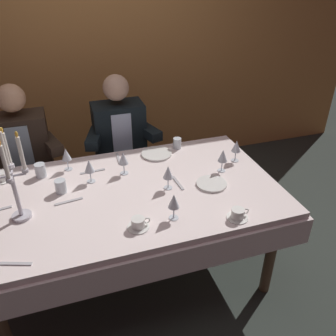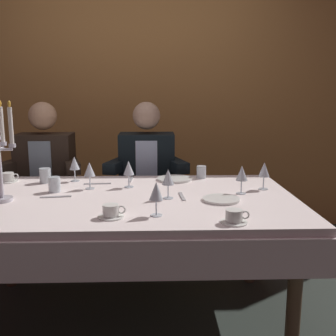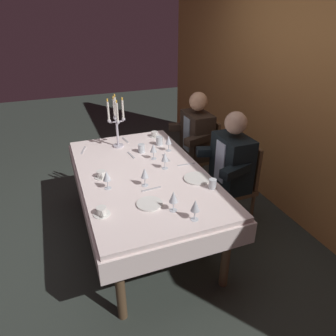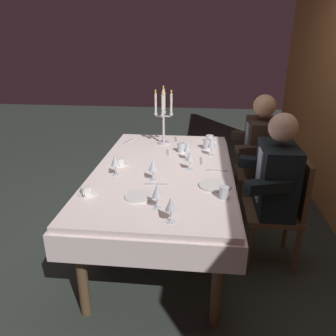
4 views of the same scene
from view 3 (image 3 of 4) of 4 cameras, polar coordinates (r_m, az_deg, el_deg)
ground_plane at (r=3.25m, az=-4.29°, el=-12.32°), size 12.00×12.00×0.00m
back_wall at (r=3.43m, az=23.17°, el=13.16°), size 6.00×0.12×2.70m
dining_table at (r=2.89m, az=-4.71°, el=-2.81°), size 1.94×1.14×0.74m
candelabra at (r=3.29m, az=-9.46°, el=8.24°), size 0.19×0.19×0.57m
dinner_plate_0 at (r=2.71m, az=5.37°, el=-1.92°), size 0.23×0.23×0.01m
dinner_plate_1 at (r=2.37m, az=-3.43°, el=-6.59°), size 0.20×0.20×0.01m
wine_glass_0 at (r=3.02m, az=-2.71°, el=3.65°), size 0.07×0.07×0.16m
wine_glass_1 at (r=2.56m, az=-4.33°, el=-0.99°), size 0.07×0.07×0.16m
wine_glass_2 at (r=2.56m, az=-11.23°, el=-1.51°), size 0.07×0.07×0.16m
wine_glass_3 at (r=2.16m, az=5.04°, el=-6.98°), size 0.07×0.07×0.16m
wine_glass_4 at (r=2.24m, az=1.01°, el=-5.46°), size 0.07×0.07×0.16m
wine_glass_5 at (r=3.20m, az=0.10°, el=5.11°), size 0.07×0.07×0.16m
wine_glass_6 at (r=2.83m, az=-0.58°, el=2.01°), size 0.07×0.07×0.16m
water_tumbler_0 at (r=2.58m, az=8.21°, el=-2.90°), size 0.06×0.06×0.08m
water_tumbler_1 at (r=3.37m, az=-1.61°, el=5.03°), size 0.07×0.07×0.09m
water_tumbler_2 at (r=3.20m, az=-4.91°, el=3.63°), size 0.07×0.07×0.09m
coffee_cup_0 at (r=2.78m, az=-12.22°, el=-1.18°), size 0.13×0.12×0.06m
coffee_cup_1 at (r=2.30m, az=-12.14°, el=-7.84°), size 0.13×0.12×0.06m
coffee_cup_2 at (r=3.60m, az=-2.48°, el=6.20°), size 0.13×0.12×0.06m
knife_0 at (r=3.37m, az=-15.33°, el=3.20°), size 0.19×0.08×0.01m
spoon_1 at (r=2.56m, az=-3.05°, el=-3.89°), size 0.03×0.17×0.01m
spoon_2 at (r=3.08m, az=-0.34°, el=1.90°), size 0.17×0.03×0.01m
fork_3 at (r=3.16m, az=-6.84°, el=2.37°), size 0.17×0.04×0.01m
spoon_4 at (r=3.54m, az=-7.88°, el=5.12°), size 0.17×0.04×0.01m
fork_5 at (r=2.95m, az=3.36°, el=0.66°), size 0.03×0.17×0.01m
seated_diner_0 at (r=3.70m, az=5.42°, el=6.17°), size 0.63×0.48×1.24m
seated_diner_1 at (r=3.08m, az=11.76°, el=1.13°), size 0.63×0.48×1.24m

